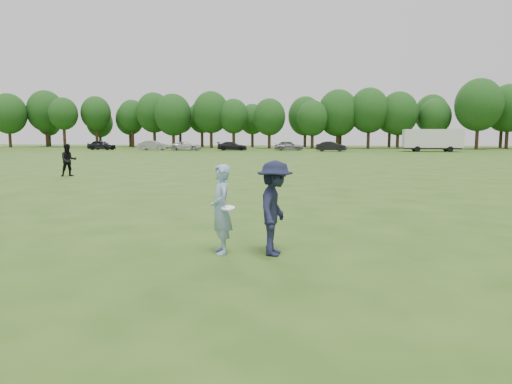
# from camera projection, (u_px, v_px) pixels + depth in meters

# --- Properties ---
(ground) EXTENTS (200.00, 200.00, 0.00)m
(ground) POSITION_uv_depth(u_px,v_px,m) (248.00, 248.00, 9.40)
(ground) COLOR #2B4914
(ground) RESTS_ON ground
(thrower) EXTENTS (0.65, 0.76, 1.75)m
(thrower) POSITION_uv_depth(u_px,v_px,m) (221.00, 209.00, 8.89)
(thrower) COLOR #85A5CD
(thrower) RESTS_ON ground
(defender) EXTENTS (0.74, 1.22, 1.83)m
(defender) POSITION_uv_depth(u_px,v_px,m) (275.00, 208.00, 8.75)
(defender) COLOR #181B35
(defender) RESTS_ON ground
(player_far_a) EXTENTS (1.14, 1.12, 1.85)m
(player_far_a) POSITION_uv_depth(u_px,v_px,m) (68.00, 160.00, 25.70)
(player_far_a) COLOR black
(player_far_a) RESTS_ON ground
(car_a) EXTENTS (4.68, 2.24, 1.54)m
(car_a) POSITION_uv_depth(u_px,v_px,m) (102.00, 145.00, 73.37)
(car_a) COLOR black
(car_a) RESTS_ON ground
(car_b) EXTENTS (4.66, 1.80, 1.51)m
(car_b) POSITION_uv_depth(u_px,v_px,m) (153.00, 145.00, 72.25)
(car_b) COLOR gray
(car_b) RESTS_ON ground
(car_c) EXTENTS (5.04, 2.78, 1.34)m
(car_c) POSITION_uv_depth(u_px,v_px,m) (186.00, 146.00, 70.94)
(car_c) COLOR silver
(car_c) RESTS_ON ground
(car_d) EXTENTS (4.79, 2.35, 1.34)m
(car_d) POSITION_uv_depth(u_px,v_px,m) (232.00, 146.00, 70.64)
(car_d) COLOR black
(car_d) RESTS_ON ground
(car_e) EXTENTS (4.53, 2.11, 1.50)m
(car_e) POSITION_uv_depth(u_px,v_px,m) (289.00, 146.00, 70.07)
(car_e) COLOR slate
(car_e) RESTS_ON ground
(car_f) EXTENTS (4.51, 1.91, 1.45)m
(car_f) POSITION_uv_depth(u_px,v_px,m) (331.00, 146.00, 66.33)
(car_f) COLOR black
(car_f) RESTS_ON ground
(disc_in_play) EXTENTS (0.32, 0.31, 0.09)m
(disc_in_play) POSITION_uv_depth(u_px,v_px,m) (228.00, 208.00, 8.66)
(disc_in_play) COLOR white
(disc_in_play) RESTS_ON ground
(cargo_trailer) EXTENTS (9.00, 2.75, 3.20)m
(cargo_trailer) POSITION_uv_depth(u_px,v_px,m) (432.00, 139.00, 65.07)
(cargo_trailer) COLOR white
(cargo_trailer) RESTS_ON ground
(treeline) EXTENTS (130.35, 18.39, 11.74)m
(treeline) POSITION_uv_depth(u_px,v_px,m) (338.00, 114.00, 83.49)
(treeline) COLOR #332114
(treeline) RESTS_ON ground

